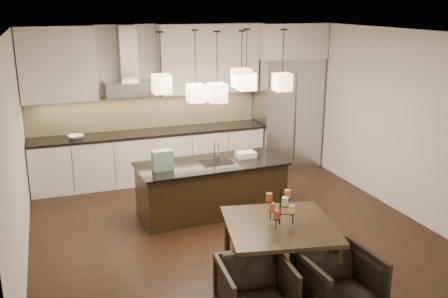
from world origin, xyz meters
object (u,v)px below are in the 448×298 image
object	(u,v)px
refrigerator	(287,113)
dining_table	(279,252)
armchair_left	(256,292)
armchair_right	(338,284)
island_body	(211,189)

from	to	relation	value
refrigerator	dining_table	distance (m)	4.47
refrigerator	dining_table	size ratio (longest dim) A/B	1.77
dining_table	armchair_left	size ratio (longest dim) A/B	1.65
refrigerator	dining_table	xyz separation A→B (m)	(-2.04, -3.91, -0.71)
dining_table	armchair_right	world-z (taller)	dining_table
refrigerator	dining_table	bearing A→B (deg)	-117.58
refrigerator	armchair_left	world-z (taller)	refrigerator
island_body	dining_table	size ratio (longest dim) A/B	1.82
island_body	armchair_right	xyz separation A→B (m)	(0.41, -2.98, -0.04)
armchair_left	refrigerator	bearing A→B (deg)	64.22
dining_table	armchair_right	xyz separation A→B (m)	(0.30, -0.80, -0.01)
island_body	armchair_right	bearing A→B (deg)	-84.40
island_body	dining_table	world-z (taller)	island_body
refrigerator	armchair_left	bearing A→B (deg)	-119.82
island_body	armchair_left	xyz separation A→B (m)	(-0.45, -2.81, -0.05)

